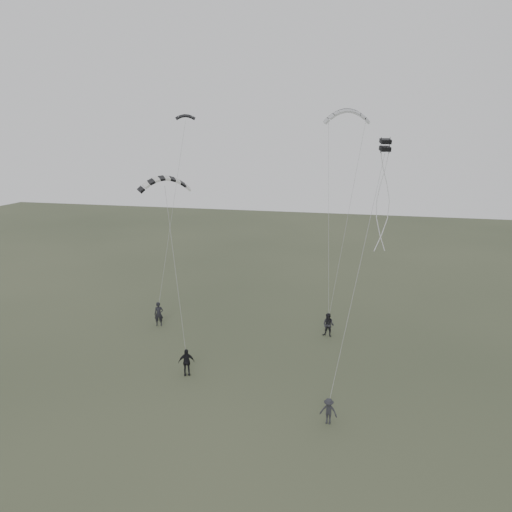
% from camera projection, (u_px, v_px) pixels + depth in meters
% --- Properties ---
extents(ground, '(140.00, 140.00, 0.00)m').
position_uv_depth(ground, '(220.00, 379.00, 31.94)').
color(ground, '#39422D').
rests_on(ground, ground).
extents(flyer_left, '(0.84, 0.69, 1.97)m').
position_uv_depth(flyer_left, '(159.00, 314.00, 40.57)').
color(flyer_left, black).
rests_on(flyer_left, ground).
extents(flyer_right, '(1.06, 0.92, 1.87)m').
position_uv_depth(flyer_right, '(328.00, 325.00, 38.39)').
color(flyer_right, black).
rests_on(flyer_right, ground).
extents(flyer_center, '(1.13, 0.84, 1.78)m').
position_uv_depth(flyer_center, '(186.00, 362.00, 32.28)').
color(flyer_center, black).
rests_on(flyer_center, ground).
extents(flyer_far, '(1.01, 0.67, 1.47)m').
position_uv_depth(flyer_far, '(328.00, 411.00, 26.86)').
color(flyer_far, '#25262A').
rests_on(flyer_far, ground).
extents(kite_dark_small, '(1.71, 1.20, 0.66)m').
position_uv_depth(kite_dark_small, '(185.00, 116.00, 41.32)').
color(kite_dark_small, black).
rests_on(kite_dark_small, flyer_left).
extents(kite_pale_large, '(3.67, 1.65, 1.63)m').
position_uv_depth(kite_pale_large, '(347.00, 111.00, 38.36)').
color(kite_pale_large, '#A8AAAD').
rests_on(kite_pale_large, flyer_right).
extents(kite_striped, '(3.45, 2.82, 1.44)m').
position_uv_depth(kite_striped, '(164.00, 178.00, 32.66)').
color(kite_striped, black).
rests_on(kite_striped, flyer_center).
extents(kite_box, '(0.78, 0.86, 0.80)m').
position_uv_depth(kite_box, '(385.00, 145.00, 29.96)').
color(kite_box, black).
rests_on(kite_box, flyer_far).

